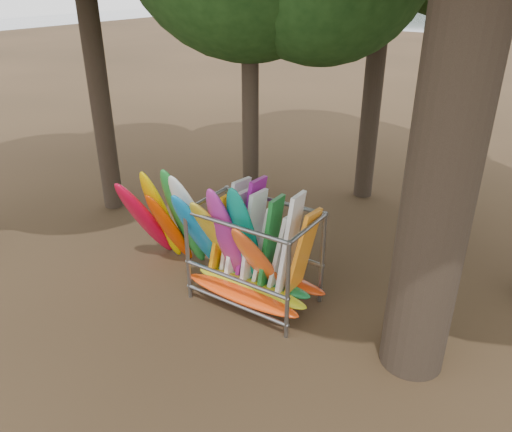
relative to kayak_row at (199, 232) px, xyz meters
The scene contains 3 objects.
ground 1.56m from the kayak_row, 14.04° to the right, with size 120.00×120.00×0.00m, color #47331E.
kayak_row is the anchor object (origin of this frame).
storage_rack 1.53m from the kayak_row, ahead, with size 3.07×1.56×2.82m.
Camera 1 is at (5.94, -7.60, 6.72)m, focal length 35.00 mm.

